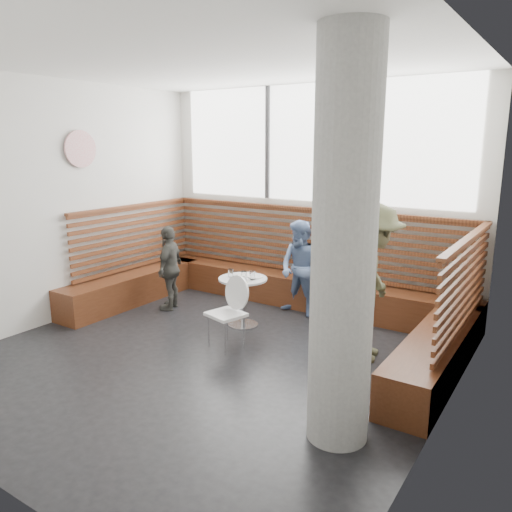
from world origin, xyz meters
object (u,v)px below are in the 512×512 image
Objects in this scene: cafe_table at (243,292)px; child_back at (301,269)px; concrete_column at (344,248)px; child_left at (170,268)px; cafe_chair at (229,306)px; adult_man at (372,283)px.

child_back is (0.43, 0.81, 0.20)m from cafe_table.
cafe_table is (-2.11, 1.69, -1.13)m from concrete_column.
cafe_table is at bearing 69.21° from child_left.
child_left reaches higher than cafe_chair.
cafe_chair is at bearing 46.27° from child_left.
adult_man is 1.30× the size of child_back.
cafe_chair is 0.64× the size of child_back.
adult_man is (1.50, 0.61, 0.38)m from cafe_chair.
concrete_column reaches higher than adult_man.
cafe_chair is 1.67m from adult_man.
concrete_column reaches higher than child_left.
cafe_chair is 0.70× the size of child_left.
cafe_chair is 0.49× the size of adult_man.
child_back is 1.10× the size of child_left.
adult_man reaches higher than cafe_table.
child_back reaches higher than cafe_table.
adult_man is 3.06m from child_left.
concrete_column is at bearing -178.03° from adult_man.
child_left is at bearing 179.78° from cafe_table.
cafe_chair is 1.69m from child_left.
child_left is (-3.40, 1.69, -0.99)m from concrete_column.
concrete_column is 2.38× the size of child_back.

